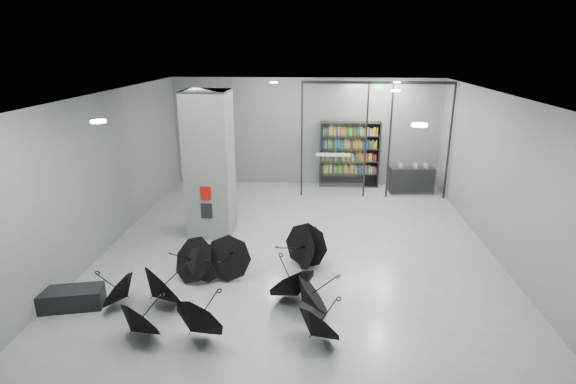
# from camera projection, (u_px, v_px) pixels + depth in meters

# --- Properties ---
(room) EXTENTS (14.00, 14.02, 4.01)m
(room) POSITION_uv_depth(u_px,v_px,m) (297.00, 152.00, 10.18)
(room) COLOR gray
(room) RESTS_ON ground
(column) EXTENTS (1.20, 1.20, 4.00)m
(column) POSITION_uv_depth(u_px,v_px,m) (210.00, 164.00, 12.50)
(column) COLOR slate
(column) RESTS_ON ground
(fire_cabinet) EXTENTS (0.28, 0.04, 0.38)m
(fire_cabinet) POSITION_uv_depth(u_px,v_px,m) (206.00, 193.00, 12.11)
(fire_cabinet) COLOR #A50A07
(fire_cabinet) RESTS_ON column
(info_panel) EXTENTS (0.30, 0.03, 0.42)m
(info_panel) POSITION_uv_depth(u_px,v_px,m) (207.00, 211.00, 12.27)
(info_panel) COLOR black
(info_panel) RESTS_ON column
(exit_sign) EXTENTS (0.30, 0.06, 0.15)m
(exit_sign) POSITION_uv_depth(u_px,v_px,m) (379.00, 87.00, 14.75)
(exit_sign) COLOR #0CE533
(exit_sign) RESTS_ON room
(glass_partition) EXTENTS (5.06, 0.08, 4.00)m
(glass_partition) POSITION_uv_depth(u_px,v_px,m) (375.00, 136.00, 15.45)
(glass_partition) COLOR silver
(glass_partition) RESTS_ON ground
(bench) EXTENTS (1.36, 0.82, 0.41)m
(bench) POSITION_uv_depth(u_px,v_px,m) (70.00, 298.00, 9.25)
(bench) COLOR black
(bench) RESTS_ON ground
(bookshelf) EXTENTS (2.23, 0.50, 2.44)m
(bookshelf) POSITION_uv_depth(u_px,v_px,m) (349.00, 155.00, 16.98)
(bookshelf) COLOR black
(bookshelf) RESTS_ON ground
(shop_counter) EXTENTS (1.61, 0.78, 0.93)m
(shop_counter) POSITION_uv_depth(u_px,v_px,m) (411.00, 180.00, 16.45)
(shop_counter) COLOR black
(shop_counter) RESTS_ON ground
(umbrella_cluster) EXTENTS (5.13, 4.62, 1.30)m
(umbrella_cluster) POSITION_uv_depth(u_px,v_px,m) (243.00, 280.00, 9.74)
(umbrella_cluster) COLOR black
(umbrella_cluster) RESTS_ON ground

